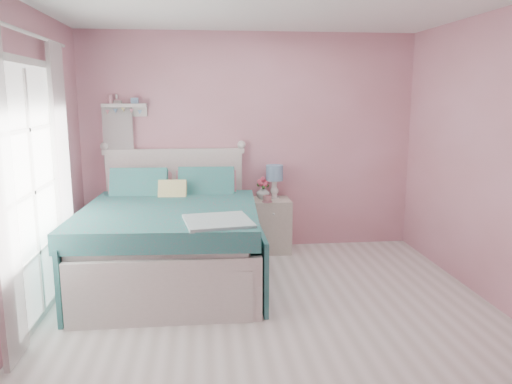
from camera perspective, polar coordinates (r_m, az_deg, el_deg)
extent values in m
plane|color=beige|center=(4.24, 2.43, -15.04)|extent=(4.50, 4.50, 0.00)
plane|color=#BD7881|center=(6.07, -0.66, 5.67)|extent=(4.00, 0.00, 4.00)
plane|color=#BD7881|center=(1.72, 14.20, -8.31)|extent=(4.00, 0.00, 4.00)
plane|color=#BD7881|center=(4.06, -26.54, 1.90)|extent=(0.00, 4.50, 4.50)
cube|color=silver|center=(5.19, -9.59, -7.55)|extent=(1.68, 2.15, 0.45)
cube|color=silver|center=(5.10, -9.70, -4.29)|extent=(1.62, 2.09, 0.16)
cube|color=silver|center=(6.10, -9.15, -1.19)|extent=(1.60, 0.07, 1.18)
cube|color=silver|center=(6.00, -9.33, 4.61)|extent=(1.66, 0.09, 0.06)
cube|color=silver|center=(4.21, -10.42, -11.27)|extent=(1.60, 0.06, 0.56)
cube|color=#317B78|center=(4.92, -9.87, -2.84)|extent=(1.79, 1.90, 0.18)
cube|color=pink|center=(5.78, -13.04, 0.21)|extent=(0.70, 0.32, 0.43)
cube|color=pink|center=(5.73, -5.68, 0.36)|extent=(0.70, 0.32, 0.43)
cube|color=#CCBC59|center=(5.47, -9.53, -0.25)|extent=(0.31, 0.23, 0.31)
cube|color=beige|center=(6.04, 1.74, -3.81)|extent=(0.44, 0.42, 0.64)
cube|color=silver|center=(5.80, 2.01, -2.47)|extent=(0.38, 0.02, 0.16)
sphere|color=white|center=(5.78, 2.05, -2.52)|extent=(0.03, 0.03, 0.03)
cylinder|color=white|center=(6.01, 2.11, -0.64)|extent=(0.13, 0.13, 0.02)
cylinder|color=white|center=(5.99, 2.12, 0.39)|extent=(0.06, 0.06, 0.22)
cylinder|color=#769FC5|center=(5.96, 2.13, 2.21)|extent=(0.20, 0.20, 0.18)
imported|color=silver|center=(5.96, 0.80, 0.00)|extent=(0.21, 0.21, 0.17)
imported|color=pink|center=(5.79, 1.30, -0.78)|extent=(0.11, 0.11, 0.08)
sphere|color=#DC4B69|center=(5.94, 0.81, 1.47)|extent=(0.06, 0.06, 0.06)
sphere|color=#DC4B69|center=(5.97, 1.16, 1.13)|extent=(0.06, 0.06, 0.06)
sphere|color=#DC4B69|center=(5.95, 0.41, 1.20)|extent=(0.06, 0.06, 0.06)
sphere|color=#DC4B69|center=(5.92, 1.03, 0.86)|extent=(0.06, 0.06, 0.06)
sphere|color=#DC4B69|center=(5.92, 0.54, 0.96)|extent=(0.06, 0.06, 0.06)
cube|color=silver|center=(6.00, -14.83, 9.55)|extent=(0.50, 0.14, 0.04)
cube|color=silver|center=(6.06, -14.71, 8.91)|extent=(0.50, 0.03, 0.12)
cylinder|color=#D18C99|center=(6.03, -16.29, 10.15)|extent=(0.06, 0.06, 0.10)
cube|color=#769FC5|center=(5.99, -13.70, 10.08)|extent=(0.08, 0.06, 0.07)
cube|color=white|center=(6.04, -15.48, 6.20)|extent=(0.34, 0.03, 0.72)
cube|color=silver|center=(4.40, -25.29, 13.48)|extent=(0.04, 1.32, 0.06)
cube|color=silver|center=(4.76, -23.19, -12.58)|extent=(0.04, 1.32, 0.06)
cube|color=silver|center=(3.88, -26.96, -2.27)|extent=(0.04, 0.06, 2.10)
cube|color=silver|center=(5.06, -22.02, 0.95)|extent=(0.04, 0.06, 2.10)
cube|color=white|center=(4.46, -24.20, -0.07)|extent=(0.02, 1.20, 2.04)
cube|color=white|center=(3.74, -27.02, -0.71)|extent=(0.04, 0.40, 2.32)
cube|color=white|center=(5.13, -21.25, 2.61)|extent=(0.04, 0.40, 2.32)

